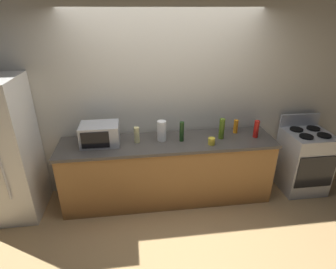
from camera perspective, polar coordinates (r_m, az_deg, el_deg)
ground_plane at (r=3.73m, az=0.84°, el=-16.71°), size 8.00×8.00×0.00m
back_wall at (r=3.77m, az=-0.82°, el=7.46°), size 6.40×0.10×2.70m
counter_run at (r=3.78m, az=0.00°, el=-7.56°), size 2.84×0.64×0.90m
refrigerator at (r=3.89m, az=-31.52°, el=-3.00°), size 0.72×0.73×1.80m
stove_range at (r=4.46m, az=26.50°, el=-4.87°), size 0.60×0.61×1.08m
microwave at (r=3.55m, az=-14.11°, el=0.07°), size 0.48×0.35×0.27m
paper_towel_roll at (r=3.54m, az=-1.33°, el=0.79°), size 0.12×0.12×0.27m
bottle_hot_sauce at (r=3.82m, az=18.03°, el=1.09°), size 0.07×0.07×0.24m
bottle_olive_oil at (r=3.65m, az=11.21°, el=1.21°), size 0.07×0.07×0.28m
bottle_wine at (r=3.52m, az=2.89°, el=0.63°), size 0.06×0.06×0.27m
bottle_vinegar at (r=3.51m, az=-6.57°, el=-0.08°), size 0.07×0.07×0.21m
bottle_dish_soap at (r=3.88m, az=14.01°, el=1.65°), size 0.06×0.06×0.19m
mug_yellow at (r=3.51m, az=9.12°, el=-1.40°), size 0.09×0.09×0.09m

